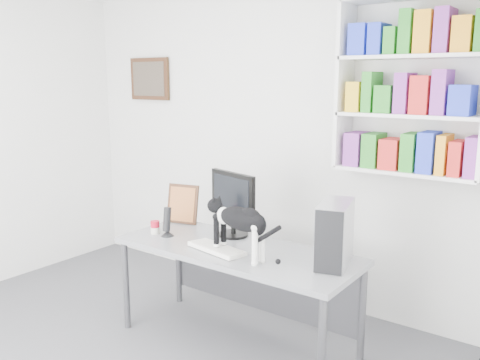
% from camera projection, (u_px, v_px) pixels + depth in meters
% --- Properties ---
extents(room, '(4.01, 4.01, 2.70)m').
position_uv_depth(room, '(62.00, 175.00, 2.96)').
color(room, '#4C4C50').
rests_on(room, ground).
extents(bookshelf, '(1.03, 0.28, 1.24)m').
position_uv_depth(bookshelf, '(411.00, 86.00, 3.51)').
color(bookshelf, white).
rests_on(bookshelf, room).
extents(wall_art, '(0.52, 0.04, 0.42)m').
position_uv_depth(wall_art, '(150.00, 79.00, 5.16)').
color(wall_art, '#442215').
rests_on(wall_art, room).
extents(desk, '(1.77, 0.69, 0.74)m').
position_uv_depth(desk, '(236.00, 297.00, 3.64)').
color(desk, gray).
rests_on(desk, room).
extents(monitor, '(0.51, 0.33, 0.50)m').
position_uv_depth(monitor, '(233.00, 204.00, 3.79)').
color(monitor, black).
rests_on(monitor, desk).
extents(keyboard, '(0.46, 0.24, 0.03)m').
position_uv_depth(keyboard, '(217.00, 248.00, 3.50)').
color(keyboard, white).
rests_on(keyboard, desk).
extents(pc_tower, '(0.28, 0.44, 0.40)m').
position_uv_depth(pc_tower, '(335.00, 233.00, 3.22)').
color(pc_tower, '#AFAEB3').
rests_on(pc_tower, desk).
extents(speaker, '(0.11, 0.11, 0.23)m').
position_uv_depth(speaker, '(167.00, 221.00, 3.81)').
color(speaker, black).
rests_on(speaker, desk).
extents(leaning_print, '(0.29, 0.17, 0.33)m').
position_uv_depth(leaning_print, '(183.00, 203.00, 4.15)').
color(leaning_print, '#442215').
rests_on(leaning_print, desk).
extents(soup_can, '(0.07, 0.07, 0.10)m').
position_uv_depth(soup_can, '(155.00, 227.00, 3.88)').
color(soup_can, '#B60F27').
rests_on(soup_can, desk).
extents(cat, '(0.60, 0.24, 0.36)m').
position_uv_depth(cat, '(240.00, 231.00, 3.34)').
color(cat, black).
rests_on(cat, desk).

